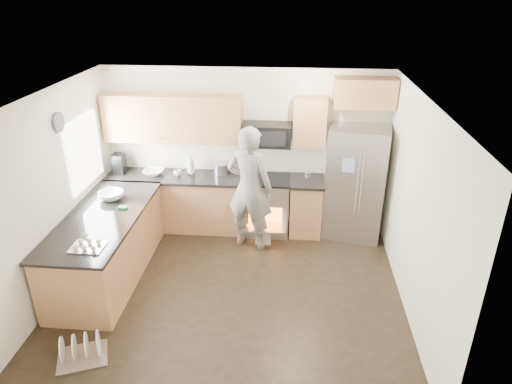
# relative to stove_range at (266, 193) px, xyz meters

# --- Properties ---
(ground) EXTENTS (4.50, 4.50, 0.00)m
(ground) POSITION_rel_stove_range_xyz_m (-0.35, -1.69, -0.68)
(ground) COLOR black
(ground) RESTS_ON ground
(room_shell) EXTENTS (4.54, 4.04, 2.62)m
(room_shell) POSITION_rel_stove_range_xyz_m (-0.39, -1.68, 1.00)
(room_shell) COLOR white
(room_shell) RESTS_ON ground
(back_cabinet_run) EXTENTS (4.45, 0.64, 2.50)m
(back_cabinet_run) POSITION_rel_stove_range_xyz_m (-0.94, 0.06, 0.29)
(back_cabinet_run) COLOR #A96E43
(back_cabinet_run) RESTS_ON ground
(peninsula) EXTENTS (0.96, 2.36, 1.04)m
(peninsula) POSITION_rel_stove_range_xyz_m (-2.10, -1.44, -0.21)
(peninsula) COLOR #A96E43
(peninsula) RESTS_ON ground
(stove_range) EXTENTS (0.76, 0.97, 1.79)m
(stove_range) POSITION_rel_stove_range_xyz_m (0.00, 0.00, 0.00)
(stove_range) COLOR #B7B7BC
(stove_range) RESTS_ON ground
(refrigerator) EXTENTS (0.99, 0.83, 1.81)m
(refrigerator) POSITION_rel_stove_range_xyz_m (1.41, 0.01, 0.23)
(refrigerator) COLOR #B7B7BC
(refrigerator) RESTS_ON ground
(person) EXTENTS (0.80, 0.63, 1.94)m
(person) POSITION_rel_stove_range_xyz_m (-0.21, -0.49, 0.29)
(person) COLOR gray
(person) RESTS_ON ground
(dish_rack) EXTENTS (0.64, 0.58, 0.32)m
(dish_rack) POSITION_rel_stove_range_xyz_m (-1.82, -3.03, -0.59)
(dish_rack) COLOR #B7B7BC
(dish_rack) RESTS_ON ground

